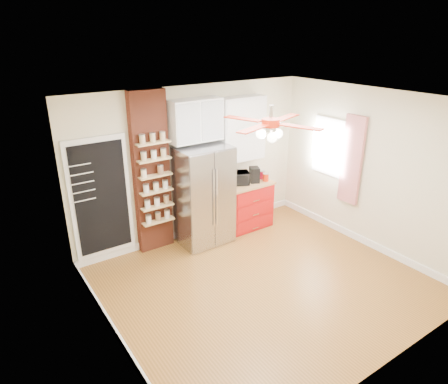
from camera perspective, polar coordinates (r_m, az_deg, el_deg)
floor at (r=6.18m, az=5.69°, el=-12.78°), size 4.50×4.50×0.00m
ceiling at (r=5.14m, az=6.84°, el=12.75°), size 4.50×4.50×0.00m
wall_back at (r=7.06m, az=-4.32°, el=4.10°), size 4.50×0.02×2.70m
wall_front at (r=4.38m, az=23.56°, el=-9.68°), size 4.50×0.02×2.70m
wall_left at (r=4.53m, az=-16.29°, el=-7.52°), size 0.02×4.00×2.70m
wall_right at (r=7.11m, az=20.23°, el=2.91°), size 0.02×4.00×2.70m
chalkboard at (r=6.49m, az=-17.16°, el=-0.87°), size 0.95×0.05×1.95m
brick_pillar at (r=6.63m, az=-10.33°, el=2.59°), size 0.60×0.16×2.70m
fridge at (r=6.90m, az=-3.02°, el=-0.50°), size 0.90×0.70×1.75m
upper_glass_cabinet at (r=6.68m, az=-4.13°, el=10.19°), size 0.90×0.35×0.70m
red_cabinet at (r=7.61m, az=3.09°, el=-1.74°), size 0.94×0.64×0.90m
upper_shelf_unit at (r=7.28m, az=2.50°, el=9.00°), size 0.90×0.30×1.15m
window at (r=7.56m, az=14.88°, el=6.24°), size 0.04×0.75×1.05m
curtain at (r=7.22m, az=17.79°, el=4.35°), size 0.06×0.40×1.55m
ceiling_fan at (r=5.19m, az=6.70°, el=9.74°), size 1.40×1.40×0.44m
toaster_oven at (r=7.30m, az=1.89°, el=2.00°), size 0.50×0.43×0.23m
coffee_maker at (r=7.41m, az=4.36°, el=2.47°), size 0.23×0.25×0.29m
canister_left at (r=7.50m, az=5.98°, el=2.09°), size 0.13×0.13×0.14m
canister_right at (r=7.61m, az=5.47°, el=2.45°), size 0.11×0.11×0.15m
pantry_jar_oats at (r=6.40m, az=-11.40°, el=2.60°), size 0.10×0.10×0.12m
pantry_jar_beans at (r=6.49m, az=-9.07°, el=3.12°), size 0.12×0.12×0.14m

